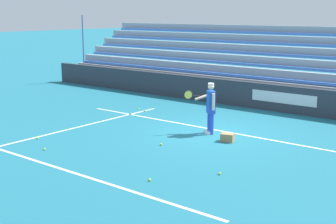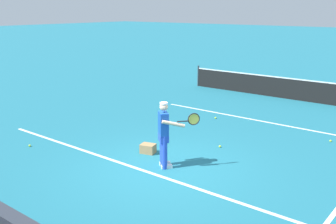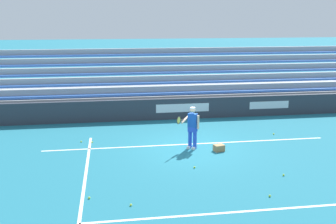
# 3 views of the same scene
# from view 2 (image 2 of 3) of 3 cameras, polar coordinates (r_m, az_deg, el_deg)

# --- Properties ---
(ground_plane) EXTENTS (160.00, 160.00, 0.00)m
(ground_plane) POSITION_cam_2_polar(r_m,az_deg,el_deg) (10.21, -0.37, -8.06)
(ground_plane) COLOR #1E6B7F
(court_baseline_white) EXTENTS (12.00, 0.10, 0.01)m
(court_baseline_white) POSITION_cam_2_polar(r_m,az_deg,el_deg) (9.86, -2.22, -8.93)
(court_baseline_white) COLOR white
(court_baseline_white) RESTS_ON ground
(court_service_line_white) EXTENTS (8.22, 0.10, 0.01)m
(court_service_line_white) POSITION_cam_2_polar(r_m,az_deg,el_deg) (14.66, 13.24, -1.26)
(court_service_line_white) COLOR white
(court_service_line_white) RESTS_ON ground
(tennis_player) EXTENTS (0.99, 0.79, 1.71)m
(tennis_player) POSITION_cam_2_polar(r_m,az_deg,el_deg) (9.94, -0.50, -3.21)
(tennis_player) COLOR blue
(tennis_player) RESTS_ON ground
(ball_box_cardboard) EXTENTS (0.47, 0.40, 0.26)m
(ball_box_cardboard) POSITION_cam_2_polar(r_m,az_deg,el_deg) (11.16, -2.91, -5.32)
(ball_box_cardboard) COLOR #A87F51
(ball_box_cardboard) RESTS_ON ground
(tennis_ball_toward_net) EXTENTS (0.07, 0.07, 0.07)m
(tennis_ball_toward_net) POSITION_cam_2_polar(r_m,az_deg,el_deg) (14.66, 6.90, -0.85)
(tennis_ball_toward_net) COLOR #CCE533
(tennis_ball_toward_net) RESTS_ON ground
(tennis_ball_stray_back) EXTENTS (0.07, 0.07, 0.07)m
(tennis_ball_stray_back) POSITION_cam_2_polar(r_m,az_deg,el_deg) (14.12, 0.06, -1.34)
(tennis_ball_stray_back) COLOR #CCE533
(tennis_ball_stray_back) RESTS_ON ground
(tennis_ball_by_box) EXTENTS (0.07, 0.07, 0.07)m
(tennis_ball_by_box) POSITION_cam_2_polar(r_m,az_deg,el_deg) (11.70, 7.54, -4.97)
(tennis_ball_by_box) COLOR #CCE533
(tennis_ball_by_box) RESTS_ON ground
(tennis_ball_near_player) EXTENTS (0.07, 0.07, 0.07)m
(tennis_ball_near_player) POSITION_cam_2_polar(r_m,az_deg,el_deg) (12.36, -19.43, -4.62)
(tennis_ball_near_player) COLOR #CCE533
(tennis_ball_near_player) RESTS_ON ground
(tennis_ball_far_right) EXTENTS (0.07, 0.07, 0.07)m
(tennis_ball_far_right) POSITION_cam_2_polar(r_m,az_deg,el_deg) (13.05, 22.52, -3.90)
(tennis_ball_far_right) COLOR #CCE533
(tennis_ball_far_right) RESTS_ON ground
(tennis_net) EXTENTS (11.09, 0.09, 1.07)m
(tennis_net) POSITION_cam_2_polar(r_m,az_deg,el_deg) (18.23, 18.88, 3.06)
(tennis_net) COLOR #33383D
(tennis_net) RESTS_ON ground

